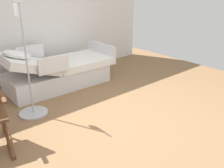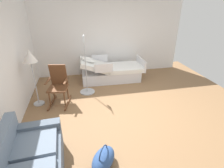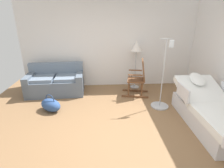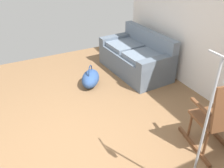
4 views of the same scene
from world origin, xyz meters
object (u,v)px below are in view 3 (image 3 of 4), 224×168
hospital_bed (211,113)px  rocking_chair (138,78)px  couch (56,83)px  floor_lamp (136,49)px  duffel_bag (51,105)px  iv_pole (161,97)px

hospital_bed → rocking_chair: 2.03m
couch → rocking_chair: bearing=-6.7°
floor_lamp → duffel_bag: size_ratio=2.30×
hospital_bed → duffel_bag: size_ratio=3.33×
iv_pole → hospital_bed: bearing=-49.0°
hospital_bed → iv_pole: iv_pole is taller
duffel_bag → iv_pole: (2.70, 0.05, 0.10)m
hospital_bed → rocking_chair: rocking_chair is taller
rocking_chair → duffel_bag: bearing=-160.4°
floor_lamp → duffel_bag: bearing=-149.1°
couch → iv_pole: bearing=-20.3°
floor_lamp → duffel_bag: (-2.30, -1.37, -1.07)m
floor_lamp → couch: bearing=-173.4°
hospital_bed → duffel_bag: (-3.46, 0.82, -0.14)m
hospital_bed → floor_lamp: 2.66m
hospital_bed → floor_lamp: (-1.17, 2.19, 0.94)m
rocking_chair → iv_pole: 0.91m
couch → floor_lamp: (2.41, 0.28, 0.92)m
iv_pole → duffel_bag: bearing=-179.0°
couch → floor_lamp: 2.60m
couch → rocking_chair: 2.42m
rocking_chair → duffel_bag: size_ratio=1.63×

